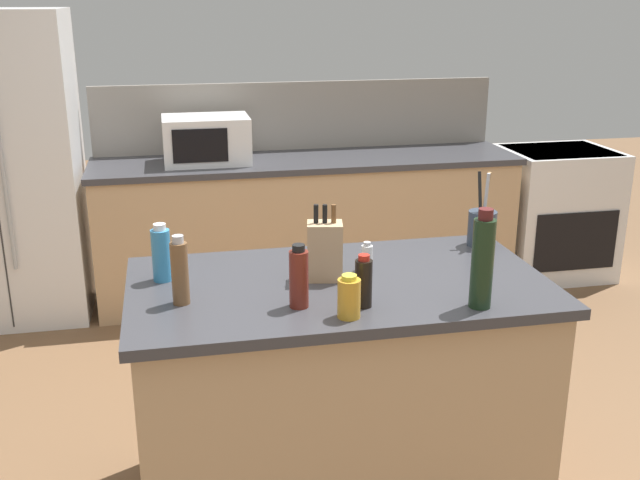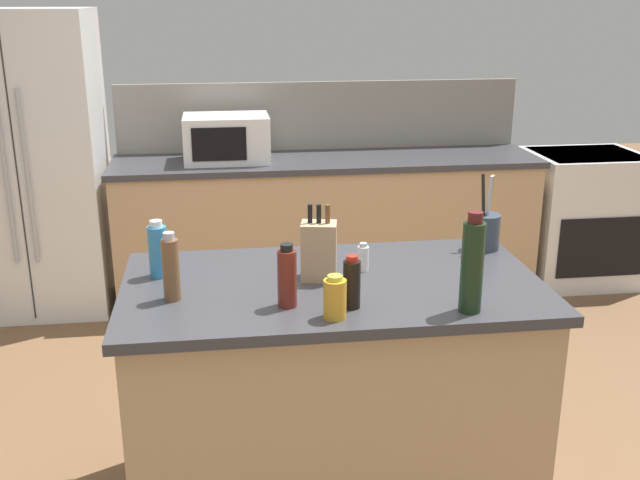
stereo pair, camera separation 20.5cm
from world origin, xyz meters
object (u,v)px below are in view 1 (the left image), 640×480
at_px(wine_bottle, 482,262).
at_px(soy_sauce_bottle, 364,282).
at_px(refrigerator, 6,169).
at_px(honey_jar, 349,297).
at_px(microwave, 206,140).
at_px(knife_block, 325,250).
at_px(vinegar_bottle, 299,278).
at_px(utensil_crock, 482,227).
at_px(salt_shaker, 367,257).
at_px(range_oven, 554,212).
at_px(dish_soap_bottle, 161,254).
at_px(pepper_grinder, 180,272).

bearing_deg(wine_bottle, soy_sauce_bottle, 167.69).
relative_size(refrigerator, wine_bottle, 5.40).
bearing_deg(honey_jar, microwave, 96.92).
bearing_deg(knife_block, honey_jar, -78.47).
xyz_separation_m(refrigerator, vinegar_bottle, (1.38, -2.45, 0.10)).
bearing_deg(utensil_crock, microwave, 118.59).
bearing_deg(microwave, salt_shaker, -77.03).
bearing_deg(microwave, refrigerator, 177.60).
bearing_deg(refrigerator, honey_jar, -59.28).
height_order(knife_block, vinegar_bottle, knife_block).
height_order(refrigerator, range_oven, refrigerator).
distance_m(range_oven, wine_bottle, 3.11).
distance_m(range_oven, soy_sauce_bottle, 3.26).
height_order(microwave, dish_soap_bottle, microwave).
relative_size(refrigerator, salt_shaker, 16.71).
distance_m(refrigerator, dish_soap_bottle, 2.30).
xyz_separation_m(range_oven, pepper_grinder, (-2.70, -2.29, 0.59)).
xyz_separation_m(refrigerator, salt_shaker, (1.71, -2.15, 0.05)).
bearing_deg(dish_soap_bottle, refrigerator, 113.80).
distance_m(wine_bottle, honey_jar, 0.47).
xyz_separation_m(soy_sauce_bottle, pepper_grinder, (-0.61, 0.15, 0.03)).
distance_m(knife_block, salt_shaker, 0.20).
distance_m(wine_bottle, vinegar_bottle, 0.62).
bearing_deg(salt_shaker, dish_soap_bottle, 176.61).
xyz_separation_m(vinegar_bottle, soy_sauce_bottle, (0.22, -0.04, -0.02)).
bearing_deg(salt_shaker, knife_block, -160.55).
xyz_separation_m(knife_block, vinegar_bottle, (-0.14, -0.24, -0.01)).
relative_size(vinegar_bottle, dish_soap_bottle, 1.02).
distance_m(honey_jar, dish_soap_bottle, 0.76).
xyz_separation_m(microwave, wine_bottle, (0.77, -2.53, 0.02)).
bearing_deg(utensil_crock, pepper_grinder, -163.33).
height_order(refrigerator, vinegar_bottle, refrigerator).
distance_m(knife_block, wine_bottle, 0.59).
relative_size(microwave, salt_shaker, 4.77).
distance_m(soy_sauce_bottle, dish_soap_bottle, 0.78).
relative_size(microwave, vinegar_bottle, 2.40).
xyz_separation_m(knife_block, pepper_grinder, (-0.54, -0.13, 0.00)).
distance_m(salt_shaker, pepper_grinder, 0.75).
height_order(knife_block, wine_bottle, wine_bottle).
bearing_deg(knife_block, utensil_crock, 29.79).
bearing_deg(pepper_grinder, salt_shaker, 15.01).
bearing_deg(wine_bottle, salt_shaker, 123.29).
bearing_deg(range_oven, refrigerator, 179.20).
bearing_deg(dish_soap_bottle, pepper_grinder, -75.60).
relative_size(dish_soap_bottle, pepper_grinder, 0.89).
height_order(honey_jar, soy_sauce_bottle, soy_sauce_bottle).
bearing_deg(vinegar_bottle, refrigerator, 119.41).
relative_size(microwave, honey_jar, 3.60).
bearing_deg(vinegar_bottle, wine_bottle, -11.84).
bearing_deg(soy_sauce_bottle, wine_bottle, -12.31).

